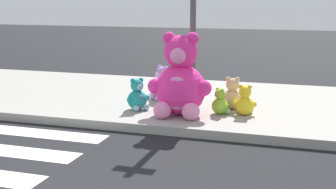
{
  "coord_description": "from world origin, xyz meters",
  "views": [
    {
      "loc": [
        3.06,
        -3.7,
        2.16
      ],
      "look_at": [
        0.77,
        3.6,
        0.55
      ],
      "focal_mm": 48.51,
      "sensor_mm": 36.0,
      "label": 1
    }
  ],
  "objects_px": {
    "plush_teal": "(138,97)",
    "plush_tan": "(232,96)",
    "plush_pink_large": "(180,82)",
    "plush_lime": "(220,104)",
    "plush_yellow": "(245,103)",
    "sign_pole": "(193,17)",
    "plush_lavender": "(162,86)"
  },
  "relations": [
    {
      "from": "plush_teal",
      "to": "plush_tan",
      "type": "bearing_deg",
      "value": 19.35
    },
    {
      "from": "plush_pink_large",
      "to": "plush_tan",
      "type": "relative_size",
      "value": 2.4
    },
    {
      "from": "plush_lime",
      "to": "sign_pole",
      "type": "bearing_deg",
      "value": 152.84
    },
    {
      "from": "plush_pink_large",
      "to": "plush_yellow",
      "type": "relative_size",
      "value": 2.67
    },
    {
      "from": "plush_lavender",
      "to": "plush_teal",
      "type": "bearing_deg",
      "value": -99.71
    },
    {
      "from": "sign_pole",
      "to": "plush_yellow",
      "type": "xyz_separation_m",
      "value": [
        1.02,
        -0.24,
        -1.48
      ]
    },
    {
      "from": "plush_teal",
      "to": "plush_lavender",
      "type": "bearing_deg",
      "value": 80.29
    },
    {
      "from": "plush_yellow",
      "to": "plush_lime",
      "type": "distance_m",
      "value": 0.43
    },
    {
      "from": "sign_pole",
      "to": "plush_teal",
      "type": "bearing_deg",
      "value": -154.26
    },
    {
      "from": "plush_tan",
      "to": "plush_lavender",
      "type": "relative_size",
      "value": 0.87
    },
    {
      "from": "sign_pole",
      "to": "plush_tan",
      "type": "relative_size",
      "value": 5.25
    },
    {
      "from": "plush_lime",
      "to": "plush_tan",
      "type": "bearing_deg",
      "value": 73.22
    },
    {
      "from": "plush_pink_large",
      "to": "plush_lavender",
      "type": "distance_m",
      "value": 1.34
    },
    {
      "from": "plush_tan",
      "to": "plush_yellow",
      "type": "distance_m",
      "value": 0.48
    },
    {
      "from": "plush_pink_large",
      "to": "plush_tan",
      "type": "height_order",
      "value": "plush_pink_large"
    },
    {
      "from": "sign_pole",
      "to": "plush_yellow",
      "type": "relative_size",
      "value": 5.86
    },
    {
      "from": "plush_lavender",
      "to": "plush_yellow",
      "type": "bearing_deg",
      "value": -22.78
    },
    {
      "from": "plush_lavender",
      "to": "plush_lime",
      "type": "height_order",
      "value": "plush_lavender"
    },
    {
      "from": "plush_tan",
      "to": "sign_pole",
      "type": "bearing_deg",
      "value": -169.48
    },
    {
      "from": "plush_lavender",
      "to": "plush_yellow",
      "type": "xyz_separation_m",
      "value": [
        1.79,
        -0.75,
        -0.06
      ]
    },
    {
      "from": "sign_pole",
      "to": "plush_teal",
      "type": "xyz_separation_m",
      "value": [
        -0.93,
        -0.45,
        -1.46
      ]
    },
    {
      "from": "plush_pink_large",
      "to": "plush_teal",
      "type": "relative_size",
      "value": 2.46
    },
    {
      "from": "plush_teal",
      "to": "plush_lime",
      "type": "height_order",
      "value": "plush_teal"
    },
    {
      "from": "plush_pink_large",
      "to": "plush_lavender",
      "type": "height_order",
      "value": "plush_pink_large"
    },
    {
      "from": "plush_yellow",
      "to": "plush_pink_large",
      "type": "bearing_deg",
      "value": -162.21
    },
    {
      "from": "plush_tan",
      "to": "plush_lavender",
      "type": "height_order",
      "value": "plush_lavender"
    },
    {
      "from": "plush_lavender",
      "to": "sign_pole",
      "type": "bearing_deg",
      "value": -33.59
    },
    {
      "from": "plush_teal",
      "to": "sign_pole",
      "type": "bearing_deg",
      "value": 25.74
    },
    {
      "from": "plush_yellow",
      "to": "plush_lavender",
      "type": "bearing_deg",
      "value": 157.22
    },
    {
      "from": "plush_tan",
      "to": "plush_lavender",
      "type": "distance_m",
      "value": 1.54
    },
    {
      "from": "plush_lime",
      "to": "plush_yellow",
      "type": "bearing_deg",
      "value": 8.79
    },
    {
      "from": "plush_pink_large",
      "to": "plush_lavender",
      "type": "relative_size",
      "value": 2.09
    }
  ]
}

